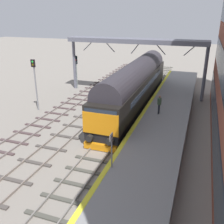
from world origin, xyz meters
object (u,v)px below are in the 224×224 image
(signal_post_mid, at_px, (35,80))
(platform_number_sign, at_px, (112,146))
(waiting_passenger, at_px, (159,103))
(diesel_locomotive, at_px, (135,84))
(signal_post_far, at_px, (76,67))

(signal_post_mid, height_order, platform_number_sign, signal_post_mid)
(signal_post_mid, relative_size, waiting_passenger, 3.10)
(signal_post_mid, xyz_separation_m, platform_number_sign, (10.84, -8.59, -0.74))
(diesel_locomotive, height_order, signal_post_mid, signal_post_mid)
(diesel_locomotive, bearing_deg, platform_number_sign, -81.22)
(diesel_locomotive, distance_m, waiting_passenger, 4.77)
(signal_post_far, relative_size, waiting_passenger, 2.52)
(diesel_locomotive, height_order, platform_number_sign, diesel_locomotive)
(diesel_locomotive, relative_size, platform_number_sign, 9.31)
(waiting_passenger, bearing_deg, platform_number_sign, 175.03)
(platform_number_sign, bearing_deg, waiting_passenger, 83.12)
(signal_post_mid, relative_size, signal_post_far, 1.23)
(signal_post_mid, xyz_separation_m, signal_post_far, (0.00, 8.64, -0.45))
(signal_post_mid, bearing_deg, platform_number_sign, -38.40)
(diesel_locomotive, xyz_separation_m, signal_post_far, (-8.88, 4.53, 0.18))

